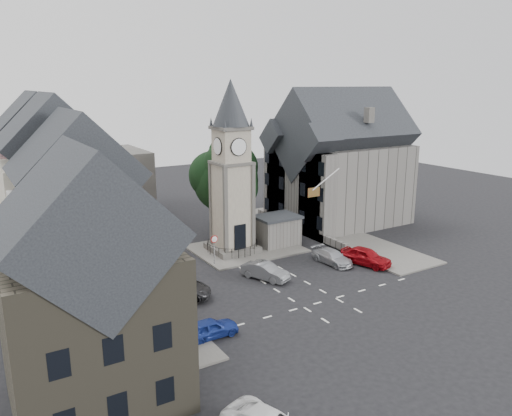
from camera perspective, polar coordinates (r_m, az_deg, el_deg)
ground at (r=42.06m, az=2.58°, el=-8.06°), size 120.00×120.00×0.00m
pavement_west at (r=42.44m, az=-16.49°, el=-8.34°), size 6.00×30.00×0.14m
pavement_east at (r=54.91m, az=8.37°, el=-2.78°), size 6.00×26.00×0.14m
central_island at (r=49.14m, az=-1.16°, el=-4.63°), size 10.00×8.00×0.16m
road_markings at (r=37.99m, az=7.28°, el=-10.66°), size 20.00×8.00×0.01m
clock_tower at (r=46.46m, az=-2.81°, el=4.49°), size 4.86×4.86×16.25m
stone_shelter at (r=49.95m, az=2.40°, el=-2.56°), size 4.30×3.30×3.08m
town_tree at (r=51.94m, az=-3.50°, el=4.21°), size 7.20×7.20×10.80m
warning_sign_post at (r=44.27m, az=-4.78°, el=-4.15°), size 0.70×0.19×2.85m
terrace_pink at (r=49.58m, az=-23.40°, el=2.15°), size 8.10×7.60×12.80m
terrace_cream at (r=41.83m, az=-21.79°, el=0.27°), size 8.10×7.60×12.80m
terrace_tudor at (r=34.29m, az=-19.40°, el=-3.08°), size 8.10×7.60×12.00m
building_sw_stone at (r=25.99m, az=-18.21°, el=-10.43°), size 8.60×7.60×10.40m
backdrop_west at (r=62.23m, az=-21.62°, el=2.10°), size 20.00×10.00×8.00m
east_building at (r=58.01m, az=9.45°, el=4.37°), size 14.40×11.40×12.60m
east_boundary_wall at (r=54.65m, az=4.78°, el=-2.34°), size 0.40×16.00×0.90m
flagpole at (r=47.79m, az=8.00°, el=3.28°), size 3.68×0.10×2.74m
car_west_blue at (r=32.85m, az=-5.28°, el=-13.53°), size 3.76×1.57×1.27m
car_west_silver at (r=42.39m, az=-13.01°, el=-7.15°), size 4.63×3.91×1.50m
car_west_grey at (r=38.32m, az=-9.39°, el=-9.26°), size 6.15×4.68×1.55m
car_island_silver at (r=41.68m, az=1.05°, el=-7.23°), size 3.04×4.43×1.38m
car_island_east at (r=45.70m, az=8.70°, el=-5.54°), size 2.01×4.39×1.25m
car_east_red at (r=45.87m, az=12.42°, el=-5.42°), size 3.11×4.98×1.58m
pedestrian at (r=55.14m, az=7.33°, el=-1.84°), size 0.70×0.56×1.67m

